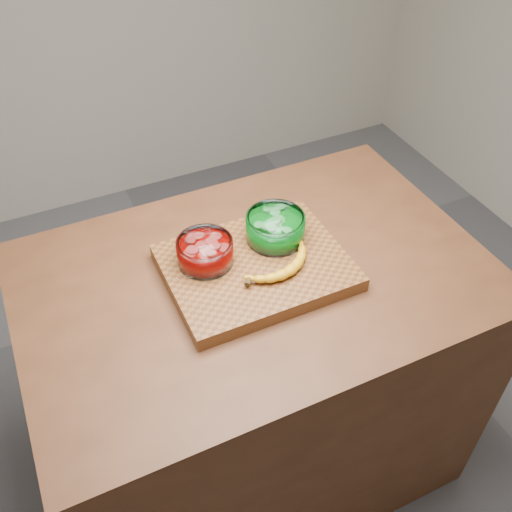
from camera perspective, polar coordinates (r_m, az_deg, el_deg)
name	(u,v)px	position (r m, az deg, el deg)	size (l,w,h in m)	color
ground	(256,449)	(2.19, 0.00, -18.74)	(3.50, 3.50, 0.00)	#4F4F53
counter	(256,376)	(1.81, 0.00, -11.94)	(1.20, 0.80, 0.90)	#4E2A17
cutting_board	(256,268)	(1.45, 0.00, -1.16)	(0.45, 0.35, 0.04)	brown
bowl_red	(205,252)	(1.42, -5.11, 0.42)	(0.14, 0.14, 0.07)	white
bowl_green	(275,228)	(1.48, 1.94, 2.83)	(0.15, 0.15, 0.07)	white
banana	(278,263)	(1.41, 2.20, -0.69)	(0.22, 0.14, 0.03)	orange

